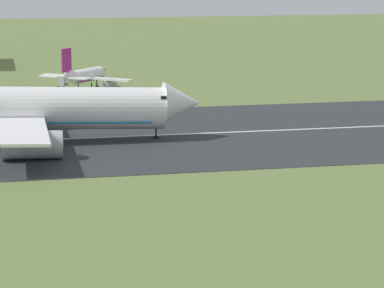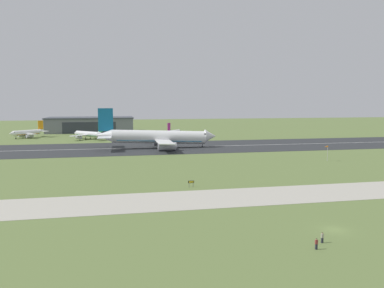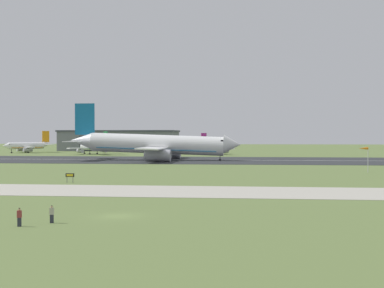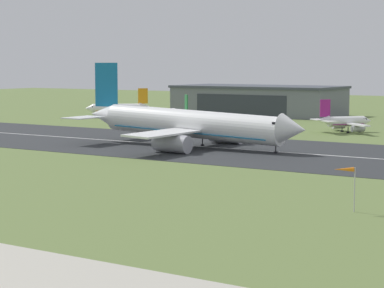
% 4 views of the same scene
% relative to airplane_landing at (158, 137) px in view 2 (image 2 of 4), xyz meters
% --- Properties ---
extents(ground_plane, '(712.72, 712.72, 0.00)m').
position_rel_airplane_landing_xyz_m(ground_plane, '(17.02, -59.62, -5.21)').
color(ground_plane, olive).
extents(runway_strip, '(472.72, 51.54, 0.06)m').
position_rel_airplane_landing_xyz_m(runway_strip, '(17.02, 2.34, -5.18)').
color(runway_strip, '#2B2D30').
rests_on(runway_strip, ground_plane).
extents(runway_centreline, '(425.45, 0.70, 0.01)m').
position_rel_airplane_landing_xyz_m(runway_centreline, '(17.02, 2.34, -5.14)').
color(runway_centreline, silver).
rests_on(runway_centreline, runway_strip).
extents(taxiway_road, '(354.54, 16.52, 0.05)m').
position_rel_airplane_landing_xyz_m(taxiway_road, '(17.02, -96.51, -5.18)').
color(taxiway_road, '#B2AD9E').
rests_on(taxiway_road, ground_plane).
extents(hangar_building, '(61.94, 29.10, 10.91)m').
position_rel_airplane_landing_xyz_m(hangar_building, '(-38.25, 107.14, 0.26)').
color(hangar_building, slate).
rests_on(hangar_building, ground_plane).
extents(airplane_landing, '(58.20, 45.71, 19.24)m').
position_rel_airplane_landing_xyz_m(airplane_landing, '(0.00, 0.00, 0.00)').
color(airplane_landing, white).
rests_on(airplane_landing, ground_plane).
extents(airplane_parked_west, '(22.87, 22.92, 9.96)m').
position_rel_airplane_landing_xyz_m(airplane_parked_west, '(-36.17, 50.16, -2.02)').
color(airplane_parked_west, white).
rests_on(airplane_parked_west, ground_plane).
extents(airplane_parked_centre, '(18.84, 17.95, 9.28)m').
position_rel_airplane_landing_xyz_m(airplane_parked_centre, '(16.08, 54.46, -2.22)').
color(airplane_parked_centre, white).
rests_on(airplane_parked_centre, ground_plane).
extents(airplane_parked_east, '(22.15, 20.94, 10.36)m').
position_rel_airplane_landing_xyz_m(airplane_parked_east, '(-73.60, 66.91, -1.98)').
color(airplane_parked_east, white).
rests_on(airplane_parked_east, ground_plane).
extents(windsock_pole, '(2.53, 1.83, 5.82)m').
position_rel_airplane_landing_xyz_m(windsock_pole, '(56.94, -52.52, 0.02)').
color(windsock_pole, '#B7B7BC').
rests_on(windsock_pole, ground_plane).
extents(runway_sign, '(1.58, 0.13, 1.70)m').
position_rel_airplane_landing_xyz_m(runway_sign, '(-0.98, -84.17, -3.95)').
color(runway_sign, '#4C4C51').
rests_on(runway_sign, ground_plane).
extents(spectator_left, '(0.40, 0.24, 1.76)m').
position_rel_airplane_landing_xyz_m(spectator_left, '(9.36, -128.79, -4.29)').
color(spectator_left, '#282B38').
rests_on(spectator_left, ground_plane).
extents(spectator_right, '(0.40, 0.24, 1.73)m').
position_rel_airplane_landing_xyz_m(spectator_right, '(11.67, -126.55, -4.30)').
color(spectator_right, '#282B38').
rests_on(spectator_right, ground_plane).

